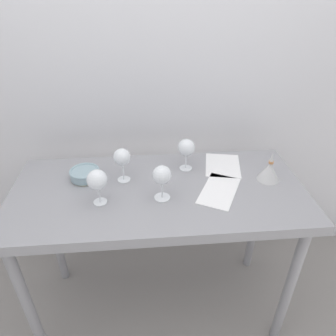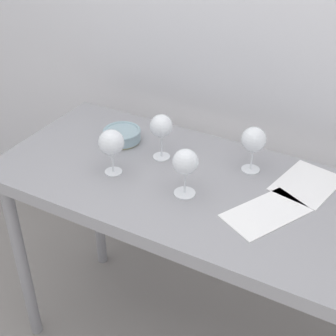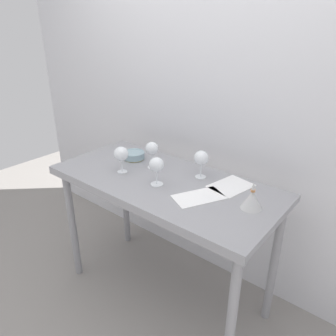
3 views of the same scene
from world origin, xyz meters
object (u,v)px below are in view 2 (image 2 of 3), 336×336
wine_glass_far_left (161,127)px  tasting_sheet_lower (307,184)px  wine_glass_near_left (111,143)px  tasting_sheet_upper (266,213)px  wine_glass_near_center (185,163)px  wine_glass_far_right (254,141)px  tasting_bowl (122,135)px

wine_glass_far_left → tasting_sheet_lower: (0.52, 0.09, -0.13)m
wine_glass_near_left → tasting_sheet_upper: 0.56m
wine_glass_near_left → tasting_sheet_upper: wine_glass_near_left is taller
wine_glass_near_left → wine_glass_near_center: bearing=1.8°
wine_glass_near_left → tasting_sheet_upper: size_ratio=0.63×
tasting_sheet_lower → wine_glass_far_left: bearing=-158.6°
wine_glass_far_left → wine_glass_near_left: size_ratio=1.03×
wine_glass_far_left → wine_glass_far_right: (0.32, 0.08, -0.01)m
wine_glass_far_right → tasting_sheet_upper: wine_glass_far_right is taller
wine_glass_near_left → tasting_sheet_lower: 0.68m
wine_glass_near_center → wine_glass_near_left: bearing=-178.2°
wine_glass_far_left → tasting_sheet_lower: 0.54m
wine_glass_far_right → wine_glass_near_left: 0.49m
wine_glass_far_left → wine_glass_near_center: (0.18, -0.16, -0.01)m
tasting_sheet_upper → tasting_bowl: bearing=-166.4°
wine_glass_far_left → tasting_bowl: (-0.19, 0.03, -0.10)m
wine_glass_near_center → tasting_bowl: bearing=153.0°
wine_glass_near_left → tasting_sheet_lower: (0.62, 0.26, -0.12)m
wine_glass_far_right → tasting_sheet_lower: size_ratio=0.71×
wine_glass_far_right → wine_glass_near_center: (-0.14, -0.24, -0.00)m
wine_glass_near_center → tasting_sheet_lower: wine_glass_near_center is taller
wine_glass_far_right → wine_glass_near_left: size_ratio=1.01×
tasting_sheet_lower → tasting_bowl: size_ratio=1.61×
wine_glass_near_center → tasting_bowl: wine_glass_near_center is taller
tasting_bowl → tasting_sheet_upper: bearing=-13.9°
wine_glass_far_right → tasting_sheet_upper: size_ratio=0.63×
tasting_sheet_upper → tasting_sheet_lower: (0.07, 0.22, 0.00)m
wine_glass_far_left → wine_glass_near_center: 0.24m
wine_glass_near_left → tasting_bowl: 0.24m
wine_glass_far_left → wine_glass_far_right: size_ratio=1.02×
tasting_bowl → tasting_sheet_lower: bearing=5.0°
wine_glass_far_left → wine_glass_near_left: 0.20m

